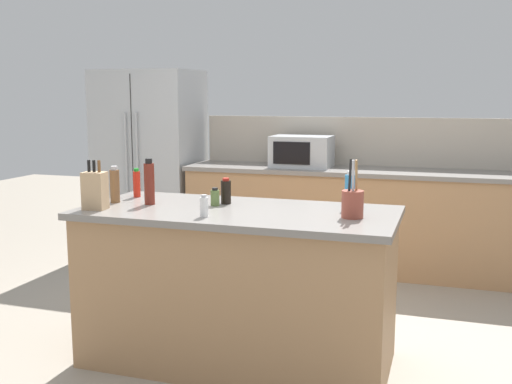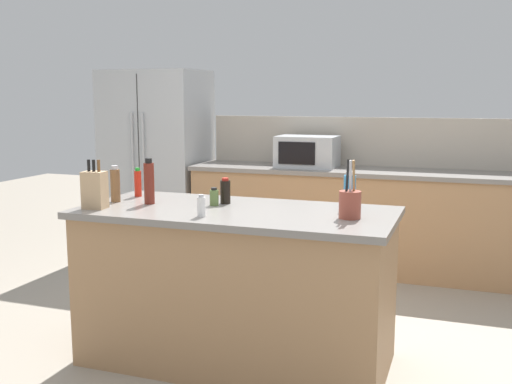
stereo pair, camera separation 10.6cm
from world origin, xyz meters
TOP-DOWN VIEW (x-y plane):
  - ground_plane at (0.00, 0.00)m, footprint 14.00×14.00m
  - back_counter_run at (0.30, 2.20)m, footprint 3.05×0.66m
  - wall_backsplash at (0.30, 2.52)m, footprint 3.01×0.03m
  - kitchen_island at (0.00, 0.00)m, footprint 1.86×0.86m
  - refrigerator at (-1.76, 2.25)m, footprint 0.99×0.75m
  - microwave at (-0.15, 2.20)m, footprint 0.55×0.39m
  - knife_block at (-0.79, -0.25)m, footprint 0.14×0.11m
  - utensil_crock at (0.68, -0.04)m, footprint 0.12×0.12m
  - spice_jar_oregano at (-0.17, 0.07)m, footprint 0.05×0.05m
  - hot_sauce_bottle at (-0.78, 0.21)m, footprint 0.05×0.05m
  - dish_soap_bottle at (0.63, 0.23)m, footprint 0.07×0.07m
  - vinegar_bottle at (-0.57, -0.01)m, footprint 0.06×0.06m
  - pepper_grinder at (-0.81, -0.02)m, footprint 0.06×0.06m
  - salt_shaker at (-0.10, -0.27)m, footprint 0.05×0.05m
  - soy_sauce_bottle at (-0.13, 0.15)m, footprint 0.06×0.06m

SIDE VIEW (x-z plane):
  - ground_plane at x=0.00m, z-range 0.00..0.00m
  - back_counter_run at x=0.30m, z-range 0.00..0.94m
  - kitchen_island at x=0.00m, z-range 0.00..0.94m
  - refrigerator at x=-1.76m, z-range 0.00..1.85m
  - spice_jar_oregano at x=-0.17m, z-range 0.94..1.05m
  - salt_shaker at x=-0.10m, z-range 0.94..1.06m
  - soy_sauce_bottle at x=-0.13m, z-range 0.94..1.10m
  - utensil_crock at x=0.68m, z-range 0.86..1.18m
  - hot_sauce_bottle at x=-0.78m, z-range 0.93..1.12m
  - dish_soap_bottle at x=0.63m, z-range 0.93..1.16m
  - pepper_grinder at x=-0.81m, z-range 0.93..1.16m
  - knife_block at x=-0.79m, z-range 0.91..1.20m
  - vinegar_bottle at x=-0.57m, z-range 0.93..1.21m
  - microwave at x=-0.15m, z-range 0.94..1.23m
  - wall_backsplash at x=0.30m, z-range 0.94..1.40m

